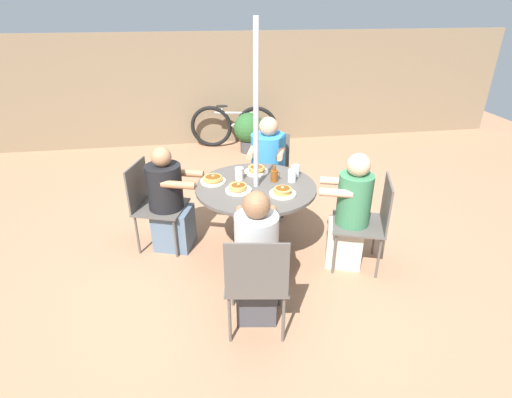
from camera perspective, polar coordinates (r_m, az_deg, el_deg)
ground_plane at (r=4.06m, az=-0.00°, el=-7.70°), size 12.00×12.00×0.00m
back_fence at (r=7.00m, az=-4.73°, el=15.34°), size 10.00×0.06×1.83m
patio_table at (r=3.75m, az=-0.00°, el=0.12°), size 1.12×1.12×0.75m
umbrella_pole at (r=3.56m, az=-0.00°, el=6.91°), size 0.05×0.05×2.18m
patio_chair_north at (r=2.92m, az=0.08°, el=-11.22°), size 0.53×0.53×0.89m
diner_north at (r=3.06m, az=0.06°, el=-9.04°), size 0.39×0.53×1.12m
patio_chair_east at (r=3.78m, az=15.88°, el=-2.66°), size 0.59×0.59×0.89m
diner_east at (r=3.76m, az=13.24°, el=-2.26°), size 0.51×0.43×1.12m
patio_chair_south at (r=4.74m, az=1.95°, el=4.57°), size 0.58×0.58×0.89m
diner_south at (r=4.57m, az=1.67°, el=3.83°), size 0.51×0.59×1.15m
patio_chair_west at (r=4.09m, az=-14.69°, el=-0.19°), size 0.58×0.58×0.89m
diner_west at (r=4.03m, az=-12.30°, el=-0.64°), size 0.56×0.47×1.07m
pancake_plate_a at (r=3.52m, az=3.82°, el=1.03°), size 0.24×0.24×0.07m
pancake_plate_b at (r=3.59m, az=-2.58°, el=1.52°), size 0.24×0.24×0.07m
pancake_plate_c at (r=3.96m, az=0.08°, el=4.15°), size 0.24×0.24×0.07m
pancake_plate_d at (r=3.78m, az=-6.18°, el=2.77°), size 0.24×0.24×0.07m
syrup_bottle at (r=3.77m, az=2.63°, el=3.41°), size 0.09×0.07×0.16m
coffee_cup at (r=3.80m, az=-2.41°, el=3.64°), size 0.08×0.08×0.12m
drinking_glass_a at (r=3.89m, az=5.64°, el=4.03°), size 0.08×0.08×0.11m
drinking_glass_b at (r=3.77m, az=5.16°, el=3.35°), size 0.08×0.08×0.12m
bicycle at (r=6.84m, az=-3.18°, el=10.32°), size 1.45×0.46×0.72m
potted_shrub at (r=6.59m, az=-1.03°, el=9.82°), size 0.49×0.49×0.65m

